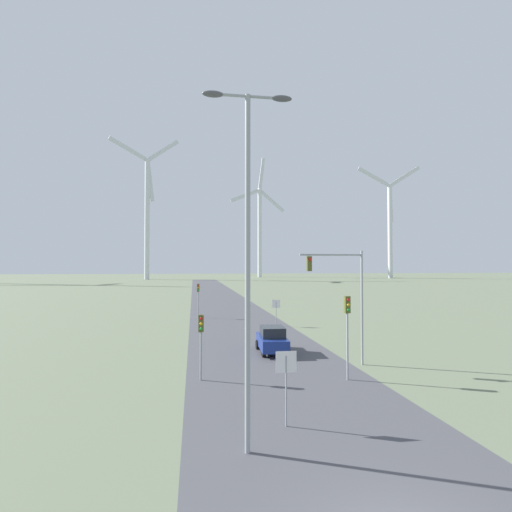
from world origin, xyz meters
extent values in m
cube|color=#47474C|center=(0.00, 48.00, 0.00)|extent=(10.00, 240.00, 0.01)
cylinder|color=#93999E|center=(-2.87, 5.08, 5.86)|extent=(0.18, 0.18, 11.71)
cylinder|color=#93999E|center=(-2.87, 5.08, 11.66)|extent=(2.30, 0.10, 0.10)
ellipsoid|color=#4C4C51|center=(-4.02, 5.08, 11.66)|extent=(0.70, 0.32, 0.20)
ellipsoid|color=#4C4C51|center=(-1.72, 5.08, 11.66)|extent=(0.70, 0.32, 0.20)
cylinder|color=#93999E|center=(-1.15, 6.95, 1.33)|extent=(0.07, 0.07, 2.65)
cube|color=white|center=(-1.15, 6.94, 2.42)|extent=(0.81, 0.01, 0.81)
cube|color=red|center=(-1.15, 6.95, 2.42)|extent=(0.76, 0.02, 0.76)
cylinder|color=#93999E|center=(3.59, 31.45, 1.23)|extent=(0.07, 0.07, 2.47)
cube|color=white|center=(3.59, 31.44, 2.24)|extent=(0.81, 0.01, 0.81)
cube|color=red|center=(3.59, 31.45, 2.24)|extent=(0.76, 0.02, 0.76)
cylinder|color=#93999E|center=(-4.22, 13.57, 1.72)|extent=(0.11, 0.11, 3.45)
cube|color=#4C511E|center=(-4.22, 13.57, 3.00)|extent=(0.28, 0.24, 0.90)
sphere|color=red|center=(-4.22, 13.43, 3.27)|extent=(0.16, 0.16, 0.16)
sphere|color=gold|center=(-4.22, 13.43, 3.00)|extent=(0.16, 0.16, 0.16)
sphere|color=green|center=(-4.22, 13.43, 2.73)|extent=(0.16, 0.16, 0.16)
cylinder|color=#93999E|center=(3.49, 12.45, 2.22)|extent=(0.11, 0.11, 4.44)
cube|color=#4C511E|center=(3.49, 12.45, 3.99)|extent=(0.28, 0.24, 0.90)
sphere|color=red|center=(3.49, 12.31, 4.26)|extent=(0.16, 0.16, 0.16)
sphere|color=gold|center=(3.49, 12.31, 3.99)|extent=(0.16, 0.16, 0.16)
sphere|color=green|center=(3.49, 12.31, 3.72)|extent=(0.16, 0.16, 0.16)
cylinder|color=#93999E|center=(-4.07, 39.12, 1.97)|extent=(0.11, 0.11, 3.95)
cube|color=#4C511E|center=(-4.07, 39.12, 3.50)|extent=(0.28, 0.24, 0.90)
sphere|color=red|center=(-4.07, 38.98, 3.77)|extent=(0.16, 0.16, 0.16)
sphere|color=gold|center=(-4.07, 38.98, 3.50)|extent=(0.16, 0.16, 0.16)
sphere|color=green|center=(-4.07, 38.98, 3.23)|extent=(0.16, 0.16, 0.16)
cylinder|color=#93999E|center=(5.62, 15.39, 3.49)|extent=(0.14, 0.14, 6.98)
cylinder|color=#93999E|center=(3.65, 15.39, 6.73)|extent=(3.94, 0.12, 0.12)
cube|color=#4C511E|center=(2.27, 15.39, 6.18)|extent=(0.28, 0.24, 0.90)
sphere|color=red|center=(2.27, 15.25, 6.45)|extent=(0.18, 0.18, 0.18)
cube|color=navy|center=(0.82, 19.59, 0.73)|extent=(2.01, 4.19, 0.80)
cube|color=#1E2328|center=(0.82, 19.44, 1.48)|extent=(1.67, 2.18, 0.70)
cylinder|color=black|center=(-0.01, 20.86, 0.33)|extent=(0.22, 0.66, 0.66)
cylinder|color=black|center=(1.65, 20.86, 0.33)|extent=(0.22, 0.66, 0.66)
cylinder|color=black|center=(-0.01, 18.32, 0.33)|extent=(0.22, 0.66, 0.66)
cylinder|color=black|center=(1.65, 18.32, 0.33)|extent=(0.22, 0.66, 0.66)
cylinder|color=silver|center=(-25.00, 173.39, 26.46)|extent=(2.20, 2.20, 52.92)
sphere|color=silver|center=(-25.00, 173.39, 52.92)|extent=(2.60, 2.60, 2.60)
cube|color=silver|center=(-18.32, 176.82, 58.67)|extent=(13.65, 7.32, 12.14)
cube|color=silver|center=(-32.77, 169.41, 56.55)|extent=(15.32, 8.18, 8.42)
cube|color=silver|center=(-23.91, 173.95, 43.54)|extent=(3.85, 2.30, 17.70)
cylinder|color=silver|center=(30.61, 203.93, 23.53)|extent=(2.20, 2.20, 47.05)
sphere|color=silver|center=(30.61, 203.93, 47.05)|extent=(2.60, 2.60, 2.60)
cube|color=silver|center=(31.75, 204.17, 56.17)|extent=(3.98, 1.31, 17.18)
cube|color=silver|center=(22.30, 202.18, 43.51)|extent=(16.21, 3.89, 8.25)
cube|color=silver|center=(37.76, 205.44, 41.48)|extent=(14.47, 3.52, 11.79)
cylinder|color=silver|center=(90.54, 174.57, 22.65)|extent=(2.20, 2.20, 45.31)
sphere|color=silver|center=(90.54, 174.57, 45.31)|extent=(2.60, 2.60, 2.60)
cube|color=silver|center=(90.88, 174.55, 36.04)|extent=(2.44, 0.63, 17.30)
cube|color=silver|center=(98.39, 174.16, 50.23)|extent=(15.58, 1.32, 10.68)
cube|color=silver|center=(82.36, 175.00, 49.65)|extent=(16.09, 1.35, 9.67)
camera|label=1|loc=(-4.62, -7.85, 6.05)|focal=28.00mm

